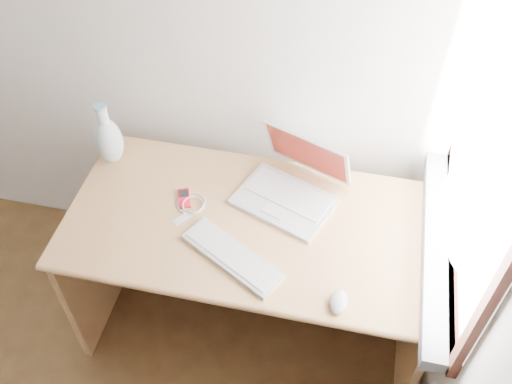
% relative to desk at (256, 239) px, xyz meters
% --- Properties ---
extents(back_wall, '(3.50, 0.04, 2.60)m').
position_rel_desk_xyz_m(back_wall, '(-1.01, 0.37, 0.77)').
color(back_wall, white).
rests_on(back_wall, floor).
extents(window, '(0.11, 0.99, 1.10)m').
position_rel_desk_xyz_m(window, '(0.71, -0.08, 0.74)').
color(window, white).
rests_on(window, right_wall).
extents(desk, '(1.42, 0.71, 0.75)m').
position_rel_desk_xyz_m(desk, '(0.00, 0.00, 0.00)').
color(desk, tan).
rests_on(desk, floor).
extents(laptop, '(0.43, 0.42, 0.25)m').
position_rel_desk_xyz_m(laptop, '(0.10, 0.09, 0.27)').
color(laptop, silver).
rests_on(laptop, desk).
extents(external_keyboard, '(0.41, 0.30, 0.02)m').
position_rel_desk_xyz_m(external_keyboard, '(-0.03, -0.26, 0.23)').
color(external_keyboard, silver).
rests_on(external_keyboard, desk).
extents(mouse, '(0.06, 0.10, 0.03)m').
position_rel_desk_xyz_m(mouse, '(0.37, -0.37, 0.23)').
color(mouse, silver).
rests_on(mouse, desk).
extents(ipod, '(0.08, 0.11, 0.01)m').
position_rel_desk_xyz_m(ipod, '(-0.29, -0.03, 0.22)').
color(ipod, red).
rests_on(ipod, desk).
extents(cable_coil, '(0.15, 0.15, 0.01)m').
position_rel_desk_xyz_m(cable_coil, '(-0.25, -0.05, 0.22)').
color(cable_coil, silver).
rests_on(cable_coil, desk).
extents(remote, '(0.07, 0.08, 0.01)m').
position_rel_desk_xyz_m(remote, '(-0.26, -0.13, 0.22)').
color(remote, silver).
rests_on(remote, desk).
extents(vase, '(0.11, 0.11, 0.29)m').
position_rel_desk_xyz_m(vase, '(-0.64, 0.12, 0.34)').
color(vase, silver).
rests_on(vase, desk).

